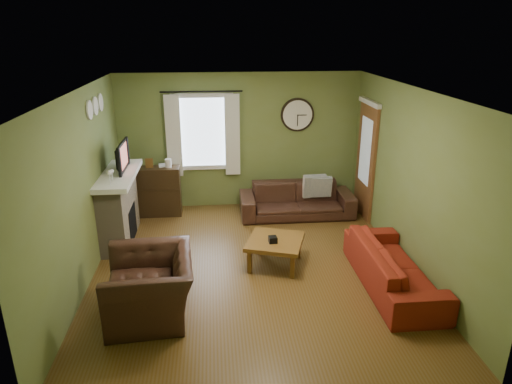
{
  "coord_description": "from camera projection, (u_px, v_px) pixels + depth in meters",
  "views": [
    {
      "loc": [
        -0.51,
        -5.99,
        3.38
      ],
      "look_at": [
        0.1,
        0.4,
        1.05
      ],
      "focal_mm": 32.0,
      "sensor_mm": 36.0,
      "label": 1
    }
  ],
  "objects": [
    {
      "name": "wall_right",
      "position": [
        410.0,
        180.0,
        6.57
      ],
      "size": [
        0.0,
        5.2,
        2.6
      ],
      "primitive_type": "cube",
      "color": "olive",
      "rests_on": "ground"
    },
    {
      "name": "sofa_brown",
      "position": [
        297.0,
        200.0,
        8.58
      ],
      "size": [
        2.11,
        0.83,
        0.62
      ],
      "primitive_type": "imported",
      "color": "#361E16",
      "rests_on": "floor"
    },
    {
      "name": "medallion_right",
      "position": [
        100.0,
        102.0,
        7.23
      ],
      "size": [
        0.28,
        0.28,
        0.03
      ],
      "primitive_type": "cylinder",
      "color": "white",
      "rests_on": "wall_left"
    },
    {
      "name": "curtain_rod",
      "position": [
        201.0,
        92.0,
        8.29
      ],
      "size": [
        0.03,
        0.03,
        1.5
      ],
      "primitive_type": "cylinder",
      "color": "black",
      "rests_on": "wall_back"
    },
    {
      "name": "bookshelf",
      "position": [
        160.0,
        191.0,
        8.56
      ],
      "size": [
        0.79,
        0.34,
        0.94
      ],
      "primitive_type": null,
      "color": "black",
      "rests_on": "floor"
    },
    {
      "name": "book",
      "position": [
        159.0,
        165.0,
        8.47
      ],
      "size": [
        0.21,
        0.27,
        0.02
      ],
      "primitive_type": "imported",
      "rotation": [
        0.0,
        0.0,
        0.14
      ],
      "color": "brown",
      "rests_on": "bookshelf"
    },
    {
      "name": "curtain_right",
      "position": [
        232.0,
        135.0,
        8.61
      ],
      "size": [
        0.28,
        0.04,
        1.55
      ],
      "primitive_type": "cube",
      "color": "silver",
      "rests_on": "wall_back"
    },
    {
      "name": "wall_back",
      "position": [
        240.0,
        141.0,
        8.79
      ],
      "size": [
        4.6,
        0.0,
        2.6
      ],
      "primitive_type": "cube",
      "color": "olive",
      "rests_on": "ground"
    },
    {
      "name": "wall_clock",
      "position": [
        297.0,
        115.0,
        8.67
      ],
      "size": [
        0.64,
        0.06,
        0.64
      ],
      "primitive_type": null,
      "color": "white",
      "rests_on": "wall_back"
    },
    {
      "name": "wine_glass_b",
      "position": [
        112.0,
        175.0,
        6.87
      ],
      "size": [
        0.07,
        0.07,
        0.19
      ],
      "primitive_type": null,
      "color": "white",
      "rests_on": "mantel"
    },
    {
      "name": "floor",
      "position": [
        252.0,
        267.0,
        6.8
      ],
      "size": [
        4.6,
        5.2,
        0.0
      ],
      "primitive_type": "cube",
      "color": "brown",
      "rests_on": "ground"
    },
    {
      "name": "fireplace",
      "position": [
        119.0,
        209.0,
        7.5
      ],
      "size": [
        0.4,
        1.4,
        1.1
      ],
      "primitive_type": "cube",
      "color": "tan",
      "rests_on": "floor"
    },
    {
      "name": "tissue_box",
      "position": [
        273.0,
        243.0,
        6.66
      ],
      "size": [
        0.13,
        0.13,
        0.09
      ],
      "primitive_type": "cube",
      "rotation": [
        0.0,
        0.0,
        0.08
      ],
      "color": "black",
      "rests_on": "coffee_table"
    },
    {
      "name": "door",
      "position": [
        366.0,
        161.0,
        8.38
      ],
      "size": [
        0.05,
        0.9,
        2.1
      ],
      "primitive_type": "cube",
      "color": "brown",
      "rests_on": "floor"
    },
    {
      "name": "firebox",
      "position": [
        132.0,
        223.0,
        7.61
      ],
      "size": [
        0.04,
        0.6,
        0.55
      ],
      "primitive_type": "cube",
      "color": "black",
      "rests_on": "fireplace"
    },
    {
      "name": "tv",
      "position": [
        119.0,
        160.0,
        7.37
      ],
      "size": [
        0.08,
        0.6,
        0.35
      ],
      "primitive_type": "imported",
      "rotation": [
        0.0,
        0.0,
        1.57
      ],
      "color": "black",
      "rests_on": "mantel"
    },
    {
      "name": "pillow_left",
      "position": [
        321.0,
        187.0,
        8.57
      ],
      "size": [
        0.39,
        0.14,
        0.39
      ],
      "primitive_type": "cube",
      "rotation": [
        0.0,
        0.0,
        -0.05
      ],
      "color": "gray",
      "rests_on": "sofa_brown"
    },
    {
      "name": "sofa_red",
      "position": [
        393.0,
        267.0,
        6.22
      ],
      "size": [
        0.8,
        2.05,
        0.6
      ],
      "primitive_type": "imported",
      "rotation": [
        0.0,
        0.0,
        1.57
      ],
      "color": "maroon",
      "rests_on": "floor"
    },
    {
      "name": "window_pane",
      "position": [
        203.0,
        132.0,
        8.64
      ],
      "size": [
        1.0,
        0.02,
        1.3
      ],
      "primitive_type": null,
      "color": "silver",
      "rests_on": "wall_back"
    },
    {
      "name": "mantel",
      "position": [
        117.0,
        175.0,
        7.3
      ],
      "size": [
        0.58,
        1.6,
        0.08
      ],
      "primitive_type": "cube",
      "color": "white",
      "rests_on": "fireplace"
    },
    {
      "name": "armchair",
      "position": [
        150.0,
        286.0,
        5.59
      ],
      "size": [
        1.14,
        1.27,
        0.77
      ],
      "primitive_type": "imported",
      "rotation": [
        0.0,
        0.0,
        -1.49
      ],
      "color": "#361E16",
      "rests_on": "floor"
    },
    {
      "name": "ceiling",
      "position": [
        251.0,
        91.0,
        5.91
      ],
      "size": [
        4.6,
        5.2,
        0.0
      ],
      "primitive_type": "cube",
      "color": "white",
      "rests_on": "ground"
    },
    {
      "name": "wall_left",
      "position": [
        82.0,
        190.0,
        6.15
      ],
      "size": [
        0.0,
        5.2,
        2.6
      ],
      "primitive_type": "cube",
      "color": "olive",
      "rests_on": "ground"
    },
    {
      "name": "medallion_mid",
      "position": [
        95.0,
        106.0,
        6.91
      ],
      "size": [
        0.28,
        0.28,
        0.03
      ],
      "primitive_type": "cylinder",
      "color": "white",
      "rests_on": "wall_left"
    },
    {
      "name": "coffee_table",
      "position": [
        275.0,
        252.0,
        6.81
      ],
      "size": [
        0.99,
        0.99,
        0.42
      ],
      "primitive_type": null,
      "rotation": [
        0.0,
        0.0,
        -0.33
      ],
      "color": "brown",
      "rests_on": "floor"
    },
    {
      "name": "tv_screen",
      "position": [
        123.0,
        156.0,
        7.36
      ],
      "size": [
        0.02,
        0.62,
        0.36
      ],
      "primitive_type": "cube",
      "color": "#994C3F",
      "rests_on": "mantel"
    },
    {
      "name": "pillow_right",
      "position": [
        314.0,
        186.0,
        8.6
      ],
      "size": [
        0.45,
        0.16,
        0.44
      ],
      "primitive_type": "cube",
      "rotation": [
        0.0,
        0.0,
        0.08
      ],
      "color": "gray",
      "rests_on": "sofa_brown"
    },
    {
      "name": "curtain_left",
      "position": [
        174.0,
        136.0,
        8.52
      ],
      "size": [
        0.28,
        0.04,
        1.55
      ],
      "primitive_type": "cube",
      "color": "silver",
      "rests_on": "wall_back"
    },
    {
      "name": "medallion_left",
      "position": [
        89.0,
        110.0,
        6.58
      ],
      "size": [
        0.28,
        0.28,
        0.03
      ],
      "primitive_type": "cylinder",
      "color": "white",
      "rests_on": "wall_left"
    },
    {
      "name": "wall_front",
      "position": [
        278.0,
        283.0,
        3.93
      ],
      "size": [
        4.6,
        0.0,
        2.6
      ],
      "primitive_type": "cube",
      "color": "olive",
      "rests_on": "ground"
    },
    {
      "name": "wine_glass_a",
      "position": [
        110.0,
        178.0,
        6.72
      ],
      "size": [
        0.08,
        0.08,
        0.22
      ],
      "primitive_type": null,
      "color": "white",
      "rests_on": "mantel"
    }
  ]
}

